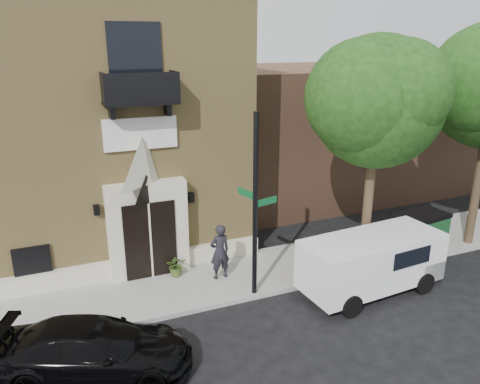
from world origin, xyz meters
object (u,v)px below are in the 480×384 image
object	(u,v)px
black_sedan	(95,349)
street_sign	(255,207)
dumpster	(420,231)
pedestrian_near	(220,252)
cargo_van	(376,260)
fire_hydrant	(303,268)

from	to	relation	value
black_sedan	street_sign	distance (m)	5.77
black_sedan	dumpster	size ratio (longest dim) A/B	2.11
black_sedan	pedestrian_near	distance (m)	5.28
black_sedan	cargo_van	world-z (taller)	cargo_van
fire_hydrant	dumpster	distance (m)	5.34
black_sedan	cargo_van	size ratio (longest dim) A/B	0.97
street_sign	fire_hydrant	world-z (taller)	street_sign
black_sedan	fire_hydrant	world-z (taller)	black_sedan
fire_hydrant	black_sedan	bearing A→B (deg)	-164.44
cargo_van	fire_hydrant	xyz separation A→B (m)	(-1.90, 1.25, -0.49)
fire_hydrant	dumpster	bearing A→B (deg)	5.15
cargo_van	fire_hydrant	bearing A→B (deg)	142.26
pedestrian_near	fire_hydrant	bearing A→B (deg)	150.09
dumpster	cargo_van	bearing A→B (deg)	-160.48
black_sedan	fire_hydrant	xyz separation A→B (m)	(6.77, 1.89, -0.11)
dumpster	pedestrian_near	world-z (taller)	pedestrian_near
fire_hydrant	cargo_van	bearing A→B (deg)	-33.50
pedestrian_near	cargo_van	bearing A→B (deg)	146.24
street_sign	black_sedan	bearing A→B (deg)	-175.05
black_sedan	cargo_van	distance (m)	8.70
street_sign	pedestrian_near	size ratio (longest dim) A/B	3.00
dumpster	pedestrian_near	size ratio (longest dim) A/B	1.16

